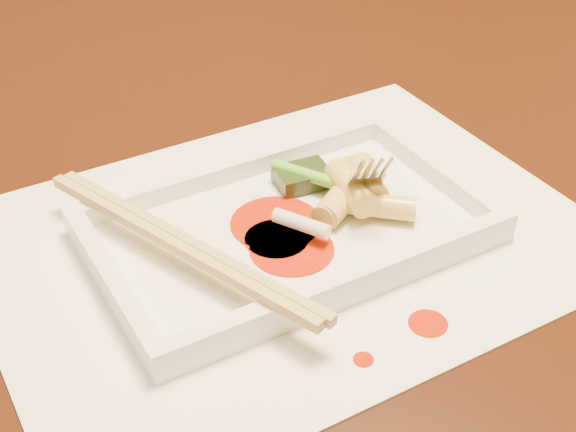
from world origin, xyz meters
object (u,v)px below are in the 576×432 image
table (305,242)px  placemat (288,238)px  fork (365,95)px  chopstick_a (174,245)px  plate_base (288,233)px

table → placemat: (-0.08, -0.10, 0.10)m
fork → chopstick_a: bearing=-173.2°
plate_base → chopstick_a: (-0.08, 0.00, 0.02)m
chopstick_a → placemat: bearing=0.0°
table → plate_base: size_ratio=5.38×
placemat → plate_base: (0.00, -0.00, 0.00)m
table → plate_base: bearing=-126.6°
chopstick_a → fork: fork is taller
placemat → chopstick_a: (-0.08, -0.00, 0.03)m
table → plate_base: plate_base is taller
table → placemat: 0.16m
table → fork: 0.20m
table → chopstick_a: 0.23m
chopstick_a → fork: (0.15, 0.02, 0.06)m
table → fork: fork is taller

